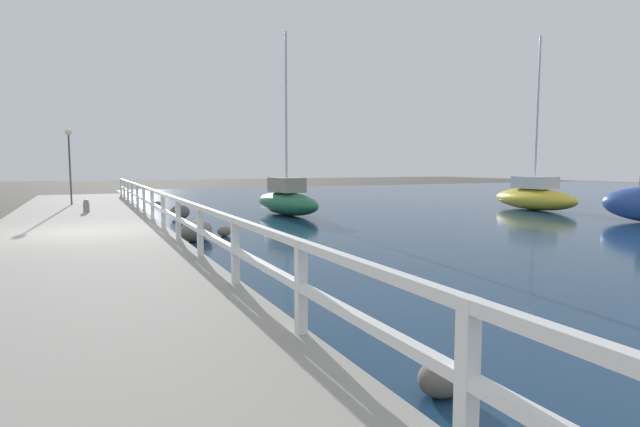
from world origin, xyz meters
name	(u,v)px	position (x,y,z in m)	size (l,w,h in m)	color
ground_plane	(78,246)	(0.00, 0.00, 0.00)	(120.00, 120.00, 0.00)	#4C473D
dock_walkway	(78,239)	(0.00, 0.00, 0.17)	(4.30, 36.00, 0.35)	#9E998E
railing	(163,204)	(2.05, 0.00, 0.97)	(0.10, 32.50, 0.92)	white
boulder_far_strip	(224,231)	(3.70, 0.08, 0.15)	(0.39, 0.35, 0.29)	slate
boulder_mid_strip	(199,230)	(2.94, -0.17, 0.26)	(0.70, 0.63, 0.52)	gray
boulder_near_dock	(193,233)	(2.70, -0.55, 0.24)	(0.65, 0.58, 0.48)	#666056
boulder_upstream	(158,204)	(3.35, 11.38, 0.14)	(0.37, 0.33, 0.28)	slate
boulder_downstream	(180,212)	(3.35, 5.19, 0.27)	(0.71, 0.64, 0.54)	#666056
boulder_water_edge	(440,379)	(2.89, -10.32, 0.15)	(0.40, 0.36, 0.30)	#666056
mooring_bollard	(86,206)	(0.23, 5.70, 0.57)	(0.21, 0.21, 0.45)	gray
dock_lamp	(69,149)	(-0.31, 9.78, 2.66)	(0.26, 0.26, 3.14)	#514C47
sailboat_green	(287,200)	(7.53, 5.03, 0.60)	(1.81, 4.56, 7.17)	#236B42
sailboat_yellow	(534,196)	(18.43, 2.45, 0.61)	(1.91, 4.70, 7.61)	gold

